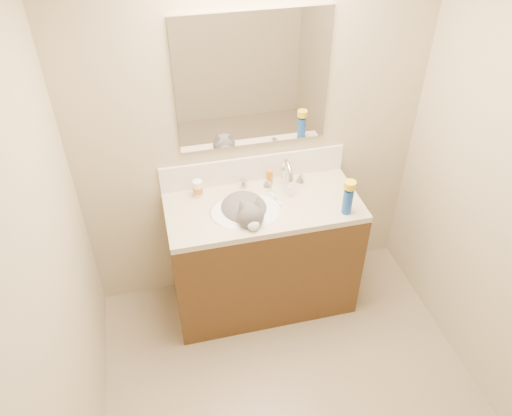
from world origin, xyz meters
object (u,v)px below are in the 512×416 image
faucet (286,176)px  silver_jar (244,184)px  amber_bottle (269,177)px  spray_can (348,201)px  vanity_cabinet (263,257)px  pill_bottle (198,188)px  basin (246,219)px  cat (245,213)px

faucet → silver_jar: (-0.26, 0.06, -0.06)m
amber_bottle → spray_can: 0.54m
amber_bottle → spray_can: spray_can is taller
amber_bottle → faucet: bearing=-33.1°
vanity_cabinet → silver_jar: silver_jar is taller
faucet → pill_bottle: bearing=175.4°
vanity_cabinet → amber_bottle: amber_bottle is taller
spray_can → vanity_cabinet: bearing=157.5°
basin → spray_can: spray_can is taller
faucet → spray_can: size_ratio=1.72×
silver_jar → vanity_cabinet: bearing=-67.9°
silver_jar → faucet: bearing=-13.5°
vanity_cabinet → basin: size_ratio=2.67×
spray_can → faucet: bearing=130.6°
cat → silver_jar: 0.24m
cat → pill_bottle: size_ratio=3.94×
basin → faucet: 0.38m
faucet → pill_bottle: faucet is taller
faucet → spray_can: faucet is taller
pill_bottle → faucet: bearing=-4.6°
pill_bottle → silver_jar: bearing=3.5°
vanity_cabinet → silver_jar: bearing=112.1°
vanity_cabinet → cat: cat is taller
vanity_cabinet → spray_can: bearing=-22.5°
basin → amber_bottle: size_ratio=4.22×
faucet → silver_jar: bearing=166.5°
faucet → spray_can: (0.28, -0.33, -0.00)m
faucet → amber_bottle: 0.11m
vanity_cabinet → spray_can: 0.73m
cat → spray_can: (0.58, -0.16, 0.11)m
pill_bottle → amber_bottle: pill_bottle is taller
silver_jar → amber_bottle: (0.17, -0.00, 0.03)m
cat → pill_bottle: (-0.25, 0.21, 0.08)m
vanity_cabinet → amber_bottle: (0.09, 0.20, 0.50)m
basin → cat: 0.04m
vanity_cabinet → faucet: faucet is taller
cat → amber_bottle: bearing=44.9°
cat → silver_jar: bearing=77.6°
silver_jar → spray_can: bearing=-35.8°
faucet → silver_jar: faucet is taller
cat → vanity_cabinet: bearing=11.7°
faucet → amber_bottle: size_ratio=2.62×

